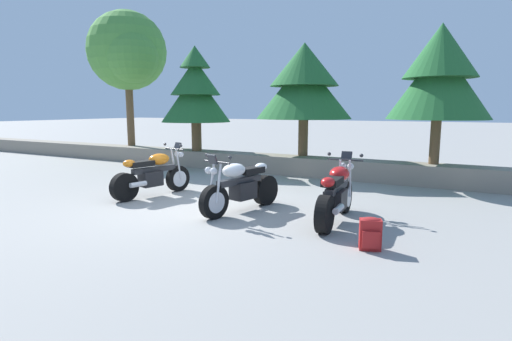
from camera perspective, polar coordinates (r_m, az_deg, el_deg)
name	(u,v)px	position (r m, az deg, el deg)	size (l,w,h in m)	color
ground_plane	(192,207)	(8.24, -9.09, -5.18)	(120.00, 120.00, 0.00)	gray
stone_wall	(288,165)	(12.28, 4.55, 0.82)	(36.00, 0.80, 0.55)	gray
motorcycle_orange_near_left	(153,175)	(9.40, -14.41, -0.61)	(0.77, 2.05, 1.18)	black
motorcycle_white_centre	(240,187)	(7.72, -2.24, -2.35)	(0.79, 2.04, 1.18)	black
motorcycle_red_far_right	(337,195)	(7.16, 11.41, -3.39)	(0.67, 2.07, 1.18)	black
rider_backpack	(370,233)	(5.93, 15.98, -8.56)	(0.34, 0.32, 0.47)	#A31E1E
leafy_tree_far_left	(128,52)	(16.28, -17.76, 15.74)	(3.08, 2.93, 5.05)	brown
pine_tree_mid_left	(196,90)	(13.80, -8.61, 11.21)	(2.32, 2.32, 3.49)	brown
pine_tree_mid_right	(304,83)	(12.30, 6.86, 12.30)	(2.86, 2.86, 3.36)	brown
pine_tree_far_right	(440,74)	(11.35, 24.69, 12.40)	(2.52, 2.52, 3.54)	brown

